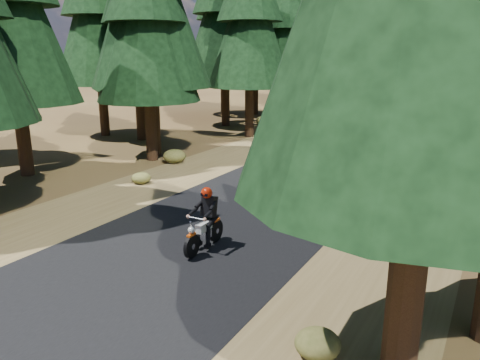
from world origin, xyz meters
name	(u,v)px	position (x,y,z in m)	size (l,w,h in m)	color
ground	(213,231)	(0.00, 0.00, 0.00)	(120.00, 120.00, 0.00)	#432D18
road	(287,187)	(0.00, 5.00, 0.01)	(6.00, 100.00, 0.01)	black
shoulder_l	(184,172)	(-4.60, 5.00, 0.00)	(3.20, 100.00, 0.01)	brown
shoulder_r	(420,207)	(4.60, 5.00, 0.00)	(3.20, 100.00, 0.01)	brown
pine_forest	(397,0)	(-0.02, 21.05, 7.89)	(34.59, 55.08, 16.32)	black
understory_shrubs	(309,168)	(0.04, 7.07, 0.27)	(15.70, 28.48, 0.64)	#474C1E
rider_lead	(204,230)	(0.49, -1.17, 0.53)	(0.59, 1.77, 1.56)	silver
rider_follow	(280,157)	(-1.32, 7.25, 0.57)	(0.88, 1.98, 1.71)	#A70B0C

